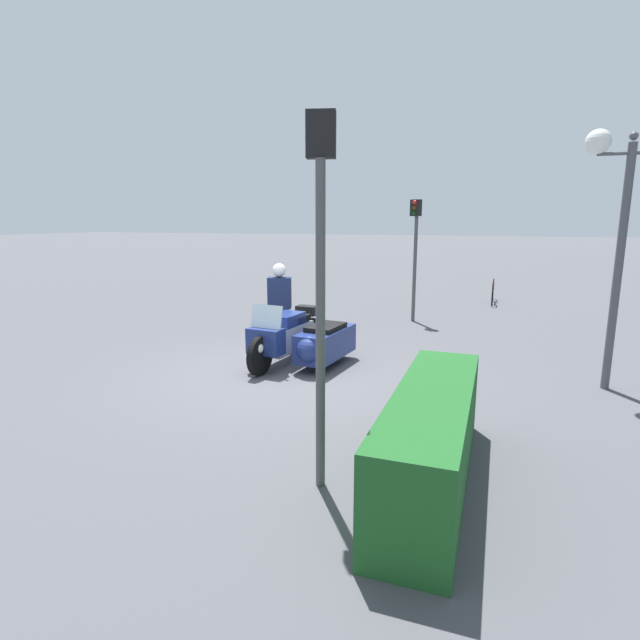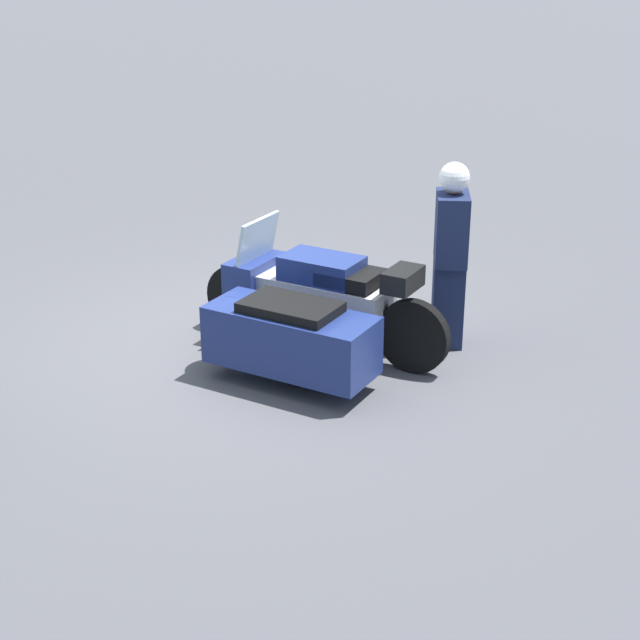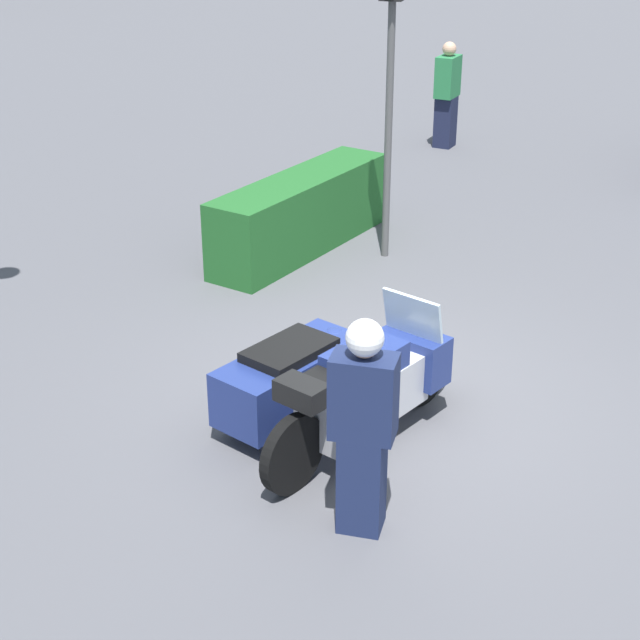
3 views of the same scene
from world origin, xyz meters
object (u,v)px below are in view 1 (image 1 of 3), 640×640
object	(u,v)px
hedge_bush_curbside	(431,438)
traffic_light_near	(321,251)
officer_rider	(280,303)
bicycle_parked	(493,292)
twin_lamp_post	(628,189)
traffic_light_far	(415,241)
police_motorcycle	(304,339)

from	to	relation	value
hedge_bush_curbside	traffic_light_near	xyz separation A→B (m)	(0.37, -1.01, 1.81)
officer_rider	bicycle_parked	bearing A→B (deg)	-47.69
twin_lamp_post	traffic_light_far	size ratio (longest dim) A/B	1.26
police_motorcycle	officer_rider	bearing A→B (deg)	-132.09
traffic_light_near	traffic_light_far	bearing A→B (deg)	-11.79
traffic_light_far	bicycle_parked	bearing A→B (deg)	170.69
hedge_bush_curbside	bicycle_parked	xyz separation A→B (m)	(-11.83, 0.38, -0.13)
twin_lamp_post	bicycle_parked	size ratio (longest dim) A/B	2.17
twin_lamp_post	traffic_light_far	xyz separation A→B (m)	(-4.23, -3.69, -0.96)
hedge_bush_curbside	traffic_light_far	size ratio (longest dim) A/B	0.99
traffic_light_near	police_motorcycle	bearing A→B (deg)	8.69
police_motorcycle	traffic_light_far	size ratio (longest dim) A/B	0.81
traffic_light_far	police_motorcycle	bearing A→B (deg)	2.82
hedge_bush_curbside	twin_lamp_post	xyz separation A→B (m)	(-3.80, 2.18, 2.52)
officer_rider	traffic_light_far	bearing A→B (deg)	-50.06
police_motorcycle	hedge_bush_curbside	bearing A→B (deg)	44.72
police_motorcycle	hedge_bush_curbside	world-z (taller)	police_motorcycle
twin_lamp_post	traffic_light_near	xyz separation A→B (m)	(4.17, -3.20, -0.71)
police_motorcycle	traffic_light_near	bearing A→B (deg)	30.36
police_motorcycle	traffic_light_near	xyz separation A→B (m)	(3.78, 1.67, 1.82)
hedge_bush_curbside	bicycle_parked	bearing A→B (deg)	178.14
hedge_bush_curbside	twin_lamp_post	size ratio (longest dim) A/B	0.79
officer_rider	traffic_light_near	bearing A→B (deg)	-170.56
traffic_light_near	hedge_bush_curbside	bearing A→B (deg)	-85.21
traffic_light_far	bicycle_parked	xyz separation A→B (m)	(-3.80, 1.89, -1.69)
traffic_light_near	traffic_light_far	distance (m)	8.42
police_motorcycle	officer_rider	world-z (taller)	officer_rider
police_motorcycle	traffic_light_far	bearing A→B (deg)	172.21
twin_lamp_post	traffic_light_near	world-z (taller)	twin_lamp_post
officer_rider	bicycle_parked	world-z (taller)	officer_rider
officer_rider	traffic_light_near	distance (m)	5.70
officer_rider	traffic_light_near	world-z (taller)	traffic_light_near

